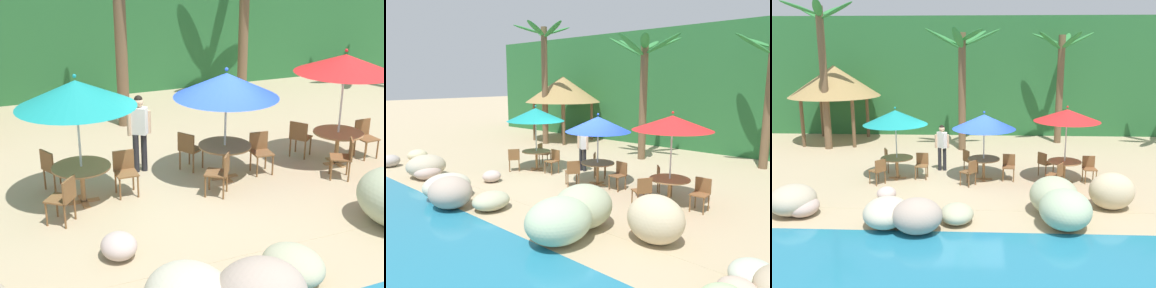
{
  "view_description": "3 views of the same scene",
  "coord_description": "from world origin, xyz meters",
  "views": [
    {
      "loc": [
        -4.04,
        -8.96,
        4.51
      ],
      "look_at": [
        -0.3,
        0.03,
        0.95
      ],
      "focal_mm": 49.6,
      "sensor_mm": 36.0,
      "label": 1
    },
    {
      "loc": [
        7.46,
        -8.57,
        3.36
      ],
      "look_at": [
        -0.54,
        0.51,
        1.19
      ],
      "focal_mm": 32.81,
      "sensor_mm": 36.0,
      "label": 2
    },
    {
      "loc": [
        0.5,
        -13.37,
        4.33
      ],
      "look_at": [
        -0.14,
        0.38,
        1.21
      ],
      "focal_mm": 38.78,
      "sensor_mm": 36.0,
      "label": 3
    }
  ],
  "objects": [
    {
      "name": "chair_red_left",
      "position": [
        2.84,
        -0.72,
        0.51
      ],
      "size": [
        0.59,
        0.58,
        0.87
      ],
      "color": "brown",
      "rests_on": "ground"
    },
    {
      "name": "dining_table_teal",
      "position": [
        -2.44,
        0.25,
        0.61
      ],
      "size": [
        1.1,
        1.1,
        0.74
      ],
      "color": "#A37547",
      "rests_on": "ground"
    },
    {
      "name": "palm_tree_second",
      "position": [
        -0.42,
        4.58,
        3.69
      ],
      "size": [
        3.28,
        3.3,
        5.27
      ],
      "color": "brown",
      "rests_on": "ground"
    },
    {
      "name": "dining_table_blue",
      "position": [
        0.54,
        0.27,
        0.61
      ],
      "size": [
        1.1,
        1.1,
        0.74
      ],
      "color": "#A37547",
      "rests_on": "ground"
    },
    {
      "name": "waiter_in_white",
      "position": [
        -0.99,
        1.29,
        0.99
      ],
      "size": [
        0.52,
        0.37,
        1.7
      ],
      "color": "#232328",
      "rests_on": "ground"
    },
    {
      "name": "umbrella_blue",
      "position": [
        0.54,
        0.27,
        2.0
      ],
      "size": [
        2.13,
        2.13,
        2.36
      ],
      "color": "silver",
      "rests_on": "ground"
    },
    {
      "name": "palapa_hut",
      "position": [
        -6.52,
        6.0,
        2.91
      ],
      "size": [
        4.26,
        4.26,
        3.65
      ],
      "color": "brown",
      "rests_on": "ground"
    },
    {
      "name": "chair_red_inland",
      "position": [
        2.65,
        0.68,
        0.51
      ],
      "size": [
        0.59,
        0.59,
        0.87
      ],
      "color": "brown",
      "rests_on": "ground"
    },
    {
      "name": "chair_teal_seaward",
      "position": [
        -1.59,
        0.32,
        0.51
      ],
      "size": [
        0.43,
        0.44,
        0.87
      ],
      "color": "brown",
      "rests_on": "ground"
    },
    {
      "name": "chair_blue_seaward",
      "position": [
        1.39,
        0.28,
        0.51
      ],
      "size": [
        0.46,
        0.46,
        0.87
      ],
      "color": "brown",
      "rests_on": "ground"
    },
    {
      "name": "chair_teal_left",
      "position": [
        -2.9,
        -0.47,
        0.51
      ],
      "size": [
        0.6,
        0.59,
        0.87
      ],
      "color": "brown",
      "rests_on": "ground"
    },
    {
      "name": "chair_teal_inland",
      "position": [
        -2.88,
        0.99,
        0.51
      ],
      "size": [
        0.56,
        0.56,
        0.87
      ],
      "color": "brown",
      "rests_on": "ground"
    },
    {
      "name": "rock_seawall",
      "position": [
        0.82,
        -3.16,
        0.41
      ],
      "size": [
        15.52,
        3.07,
        1.03
      ],
      "color": "#B7B88F",
      "rests_on": "ground"
    },
    {
      "name": "terrace_deck",
      "position": [
        0.0,
        0.0,
        0.0
      ],
      "size": [
        18.0,
        5.2,
        0.01
      ],
      "color": "tan",
      "rests_on": "ground"
    },
    {
      "name": "chair_blue_inland",
      "position": [
        0.01,
        0.94,
        0.51
      ],
      "size": [
        0.59,
        0.58,
        0.87
      ],
      "color": "brown",
      "rests_on": "ground"
    },
    {
      "name": "ground_plane",
      "position": [
        0.0,
        0.0,
        0.0
      ],
      "size": [
        120.0,
        120.0,
        0.0
      ],
      "primitive_type": "plane",
      "color": "tan"
    },
    {
      "name": "foliage_backdrop",
      "position": [
        0.0,
        9.0,
        3.0
      ],
      "size": [
        28.0,
        2.4,
        6.0
      ],
      "color": "#286633",
      "rests_on": "ground"
    },
    {
      "name": "chair_red_seaward",
      "position": [
        4.07,
        0.16,
        0.51
      ],
      "size": [
        0.43,
        0.44,
        0.87
      ],
      "color": "brown",
      "rests_on": "ground"
    },
    {
      "name": "umbrella_teal",
      "position": [
        -2.44,
        0.25,
        2.13
      ],
      "size": [
        2.18,
        2.18,
        2.49
      ],
      "color": "silver",
      "rests_on": "ground"
    },
    {
      "name": "chair_blue_left",
      "position": [
        0.1,
        -0.47,
        0.51
      ],
      "size": [
        0.59,
        0.59,
        0.87
      ],
      "color": "brown",
      "rests_on": "ground"
    },
    {
      "name": "umbrella_red",
      "position": [
        3.22,
        0.04,
        2.27
      ],
      "size": [
        2.15,
        2.15,
        2.59
      ],
      "color": "silver",
      "rests_on": "ground"
    },
    {
      "name": "dining_table_red",
      "position": [
        3.22,
        0.04,
        0.61
      ],
      "size": [
        1.1,
        1.1,
        0.74
      ],
      "color": "#A37547",
      "rests_on": "ground"
    },
    {
      "name": "palm_tree_nearest",
      "position": [
        -6.43,
        4.48,
        4.12
      ],
      "size": [
        3.03,
        3.17,
        6.33
      ],
      "color": "brown",
      "rests_on": "ground"
    }
  ]
}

